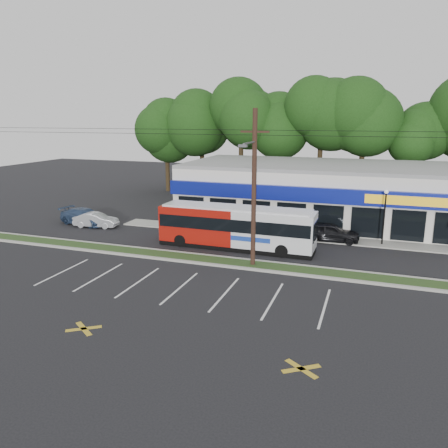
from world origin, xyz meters
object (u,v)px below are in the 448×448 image
(metrobus, at_px, (236,226))
(car_blue, at_px, (85,217))
(car_dark, at_px, (330,232))
(car_silver, at_px, (96,220))
(pedestrian_b, at_px, (263,235))
(lamp_post, at_px, (385,211))
(pedestrian_a, at_px, (266,224))
(utility_pole, at_px, (251,184))

(metrobus, bearing_deg, car_blue, 171.19)
(car_dark, xyz_separation_m, car_silver, (-20.01, -2.04, -0.12))
(car_dark, xyz_separation_m, pedestrian_b, (-4.74, -2.50, 0.02))
(lamp_post, xyz_separation_m, metrobus, (-10.26, -4.30, -1.02))
(car_silver, bearing_deg, pedestrian_a, -90.53)
(metrobus, distance_m, pedestrian_a, 4.25)
(car_silver, relative_size, pedestrian_b, 2.50)
(lamp_post, relative_size, pedestrian_a, 2.21)
(car_dark, bearing_deg, pedestrian_b, 112.04)
(metrobus, xyz_separation_m, car_silver, (-13.59, 1.96, -1.01))
(utility_pole, bearing_deg, car_silver, 160.56)
(car_blue, distance_m, pedestrian_b, 16.86)
(pedestrian_b, bearing_deg, pedestrian_a, -54.73)
(lamp_post, distance_m, car_dark, 4.30)
(lamp_post, bearing_deg, utility_pole, -136.05)
(car_silver, bearing_deg, car_blue, 62.59)
(lamp_post, relative_size, pedestrian_b, 2.74)
(utility_pole, height_order, car_dark, utility_pole)
(car_dark, distance_m, pedestrian_a, 5.17)
(utility_pole, relative_size, pedestrian_b, 32.25)
(pedestrian_a, bearing_deg, car_silver, -14.62)
(metrobus, distance_m, car_dark, 7.61)
(car_blue, bearing_deg, pedestrian_a, -74.68)
(utility_pole, relative_size, pedestrian_a, 26.02)
(car_silver, xyz_separation_m, car_blue, (-1.56, 0.54, 0.09))
(utility_pole, relative_size, car_silver, 12.88)
(utility_pole, height_order, pedestrian_b, utility_pole)
(pedestrian_a, bearing_deg, car_dark, 157.57)
(lamp_post, height_order, car_blue, lamp_post)
(car_silver, bearing_deg, metrobus, -106.56)
(car_dark, height_order, car_silver, car_dark)
(lamp_post, relative_size, car_silver, 1.09)
(pedestrian_b, bearing_deg, car_dark, -126.46)
(utility_pole, xyz_separation_m, car_silver, (-15.68, 5.54, -4.77))
(utility_pole, height_order, lamp_post, utility_pole)
(utility_pole, relative_size, lamp_post, 11.76)
(car_dark, bearing_deg, metrobus, 116.18)
(lamp_post, bearing_deg, pedestrian_b, -161.93)
(metrobus, distance_m, pedestrian_b, 2.41)
(lamp_post, relative_size, metrobus, 0.37)
(lamp_post, xyz_separation_m, car_silver, (-23.85, -2.34, -2.03))
(utility_pole, height_order, car_silver, utility_pole)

